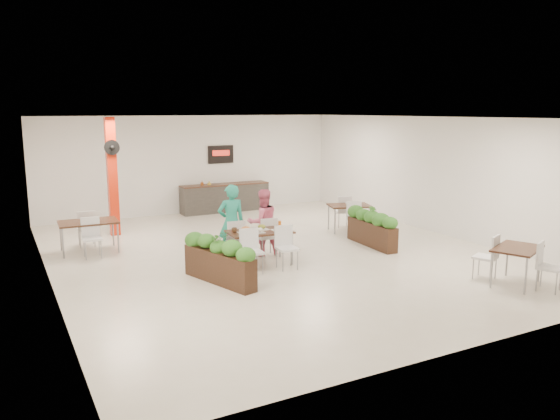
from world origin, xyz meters
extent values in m
plane|color=beige|center=(0.00, 0.00, 0.00)|extent=(12.00, 12.00, 0.00)
cube|color=white|center=(0.00, 6.00, 1.60)|extent=(10.00, 0.10, 3.20)
cube|color=white|center=(0.00, -6.00, 1.60)|extent=(10.00, 0.10, 3.20)
cube|color=white|center=(-5.00, 0.00, 1.60)|extent=(0.10, 12.00, 3.20)
cube|color=white|center=(5.00, 0.00, 1.60)|extent=(0.10, 12.00, 3.20)
cube|color=white|center=(0.00, 0.00, 3.20)|extent=(10.00, 12.00, 0.04)
cube|color=red|center=(-3.00, 3.80, 1.60)|extent=(0.25, 0.25, 3.20)
cylinder|color=black|center=(-3.00, 3.62, 2.40)|extent=(0.40, 0.06, 0.40)
sphere|color=black|center=(-3.00, 3.58, 2.40)|extent=(0.12, 0.12, 0.12)
cube|color=#2E2C29|center=(1.00, 5.65, 0.45)|extent=(3.00, 0.60, 0.90)
cube|color=black|center=(1.00, 5.65, 0.92)|extent=(3.00, 0.62, 0.04)
cube|color=black|center=(1.00, 5.96, 1.90)|extent=(0.90, 0.04, 0.60)
cube|color=red|center=(1.00, 5.93, 1.95)|extent=(0.60, 0.02, 0.18)
imported|color=#934618|center=(0.20, 5.65, 1.04)|extent=(0.09, 0.09, 0.19)
imported|color=gold|center=(0.45, 5.65, 1.02)|extent=(0.13, 0.13, 0.17)
cube|color=black|center=(-0.73, -0.64, 0.73)|extent=(1.46, 0.91, 0.04)
cylinder|color=gray|center=(-1.40, -0.93, 0.35)|extent=(0.04, 0.04, 0.71)
cylinder|color=gray|center=(-0.12, -1.03, 0.35)|extent=(0.04, 0.04, 0.71)
cylinder|color=gray|center=(-1.34, -0.25, 0.35)|extent=(0.04, 0.04, 0.71)
cylinder|color=gray|center=(-0.07, -0.35, 0.35)|extent=(0.04, 0.04, 0.71)
cube|color=white|center=(-1.08, -0.01, 0.45)|extent=(0.45, 0.45, 0.05)
cube|color=white|center=(-1.10, -0.20, 0.70)|extent=(0.42, 0.07, 0.45)
cylinder|color=gray|center=(-0.90, 0.15, 0.21)|extent=(0.02, 0.02, 0.43)
cylinder|color=gray|center=(-1.24, 0.18, 0.21)|extent=(0.02, 0.02, 0.43)
cylinder|color=gray|center=(-0.93, -0.19, 0.21)|extent=(0.02, 0.02, 0.43)
cylinder|color=gray|center=(-1.27, -0.16, 0.21)|extent=(0.02, 0.02, 0.43)
cube|color=white|center=(-0.29, -0.07, 0.45)|extent=(0.45, 0.45, 0.05)
cube|color=white|center=(-0.30, -0.26, 0.70)|extent=(0.42, 0.07, 0.45)
cylinder|color=gray|center=(-0.10, 0.08, 0.21)|extent=(0.02, 0.02, 0.43)
cylinder|color=gray|center=(-0.44, 0.11, 0.21)|extent=(0.02, 0.02, 0.43)
cylinder|color=gray|center=(-0.13, -0.25, 0.21)|extent=(0.02, 0.02, 0.43)
cylinder|color=gray|center=(-0.47, -0.23, 0.21)|extent=(0.02, 0.02, 0.43)
cube|color=white|center=(-1.18, -1.20, 0.45)|extent=(0.45, 0.45, 0.05)
cube|color=white|center=(-1.16, -1.01, 0.70)|extent=(0.42, 0.07, 0.45)
cylinder|color=gray|center=(-1.36, -1.36, 0.21)|extent=(0.02, 0.02, 0.43)
cylinder|color=gray|center=(-1.02, -1.39, 0.21)|extent=(0.02, 0.02, 0.43)
cylinder|color=gray|center=(-1.34, -1.02, 0.21)|extent=(0.02, 0.02, 0.43)
cylinder|color=gray|center=(-1.00, -1.05, 0.21)|extent=(0.02, 0.02, 0.43)
cube|color=white|center=(-0.38, -1.27, 0.45)|extent=(0.45, 0.45, 0.05)
cube|color=white|center=(-0.37, -1.08, 0.70)|extent=(0.42, 0.07, 0.45)
cylinder|color=gray|center=(-0.56, -1.42, 0.21)|extent=(0.02, 0.02, 0.43)
cylinder|color=gray|center=(-0.23, -1.45, 0.21)|extent=(0.02, 0.02, 0.43)
cylinder|color=gray|center=(-0.54, -1.08, 0.21)|extent=(0.02, 0.02, 0.43)
cylinder|color=gray|center=(-0.20, -1.11, 0.21)|extent=(0.02, 0.02, 0.43)
cube|color=white|center=(-1.09, -0.71, 0.76)|extent=(0.32, 0.32, 0.01)
ellipsoid|color=#994526|center=(-1.09, -0.71, 0.83)|extent=(0.22, 0.22, 0.13)
cube|color=white|center=(-0.62, -0.53, 0.76)|extent=(0.28, 0.28, 0.01)
ellipsoid|color=gold|center=(-0.62, -0.53, 0.82)|extent=(0.18, 0.18, 0.11)
cube|color=white|center=(-0.34, -0.79, 0.76)|extent=(0.28, 0.28, 0.01)
ellipsoid|color=#461D0E|center=(-0.34, -0.79, 0.81)|extent=(0.16, 0.16, 0.10)
cube|color=white|center=(-0.80, -0.81, 0.76)|extent=(0.19, 0.19, 0.01)
ellipsoid|color=white|center=(-0.80, -0.81, 0.80)|extent=(0.12, 0.12, 0.07)
cylinder|color=orange|center=(-0.17, -0.53, 0.82)|extent=(0.07, 0.07, 0.15)
imported|color=brown|center=(-1.27, -0.49, 0.80)|extent=(0.12, 0.12, 0.10)
imported|color=teal|center=(-1.13, 0.01, 0.87)|extent=(0.66, 0.46, 1.73)
imported|color=pink|center=(-0.33, 0.01, 0.79)|extent=(0.81, 0.65, 1.57)
cube|color=black|center=(-2.03, -1.49, 0.32)|extent=(0.85, 1.92, 0.64)
ellipsoid|color=#164E16|center=(-1.80, -2.26, 0.76)|extent=(0.40, 0.40, 0.32)
ellipsoid|color=#164E16|center=(-1.91, -1.88, 0.76)|extent=(0.40, 0.40, 0.32)
ellipsoid|color=#164E16|center=(-2.03, -1.49, 0.76)|extent=(0.40, 0.40, 0.32)
ellipsoid|color=#164E16|center=(-2.14, -1.11, 0.76)|extent=(0.40, 0.40, 0.32)
ellipsoid|color=#164E16|center=(-2.26, -0.72, 0.76)|extent=(0.40, 0.40, 0.32)
imported|color=#164E16|center=(-2.03, -1.49, 0.84)|extent=(0.37, 0.32, 0.41)
cube|color=black|center=(2.48, -0.47, 0.31)|extent=(0.42, 1.85, 0.61)
ellipsoid|color=#164E16|center=(2.43, -1.23, 0.73)|extent=(0.40, 0.40, 0.32)
ellipsoid|color=#164E16|center=(2.45, -0.85, 0.73)|extent=(0.40, 0.40, 0.32)
ellipsoid|color=#164E16|center=(2.48, -0.47, 0.73)|extent=(0.40, 0.40, 0.32)
ellipsoid|color=#164E16|center=(2.50, -0.08, 0.73)|extent=(0.40, 0.40, 0.32)
ellipsoid|color=#164E16|center=(2.53, 0.30, 0.73)|extent=(0.40, 0.40, 0.32)
imported|color=#164E16|center=(2.48, -0.47, 0.81)|extent=(0.22, 0.22, 0.40)
cube|color=black|center=(-3.91, 2.23, 0.73)|extent=(1.39, 0.96, 0.04)
cylinder|color=gray|center=(-4.54, 1.86, 0.35)|extent=(0.04, 0.04, 0.71)
cylinder|color=gray|center=(-3.31, 1.81, 0.35)|extent=(0.04, 0.04, 0.71)
cylinder|color=gray|center=(-4.51, 2.65, 0.35)|extent=(0.04, 0.04, 0.71)
cylinder|color=gray|center=(-3.28, 2.59, 0.35)|extent=(0.04, 0.04, 0.71)
cube|color=white|center=(-3.89, 2.83, 0.45)|extent=(0.44, 0.44, 0.05)
cube|color=white|center=(-3.89, 2.64, 0.70)|extent=(0.42, 0.06, 0.45)
cylinder|color=gray|center=(-3.71, 2.99, 0.21)|extent=(0.02, 0.02, 0.43)
cylinder|color=gray|center=(-4.05, 3.01, 0.21)|extent=(0.02, 0.02, 0.43)
cylinder|color=gray|center=(-3.72, 2.65, 0.21)|extent=(0.02, 0.02, 0.43)
cylinder|color=gray|center=(-4.06, 2.67, 0.21)|extent=(0.02, 0.02, 0.43)
cube|color=white|center=(-3.94, 1.63, 0.45)|extent=(0.44, 0.44, 0.05)
cube|color=white|center=(-3.93, 1.82, 0.70)|extent=(0.42, 0.06, 0.45)
cylinder|color=gray|center=(-4.11, 1.47, 0.21)|extent=(0.02, 0.02, 0.43)
cylinder|color=gray|center=(-3.77, 1.45, 0.21)|extent=(0.02, 0.02, 0.43)
cylinder|color=gray|center=(-4.10, 1.81, 0.21)|extent=(0.02, 0.02, 0.43)
cylinder|color=gray|center=(-3.76, 1.79, 0.21)|extent=(0.02, 0.02, 0.43)
imported|color=white|center=(-3.91, 2.23, 0.78)|extent=(0.22, 0.22, 0.05)
cube|color=black|center=(2.96, 1.20, 0.73)|extent=(1.31, 1.06, 0.04)
cylinder|color=gray|center=(2.38, 1.05, 0.35)|extent=(0.04, 0.04, 0.71)
cylinder|color=gray|center=(3.35, 0.75, 0.35)|extent=(0.04, 0.04, 0.71)
cylinder|color=gray|center=(2.56, 1.66, 0.35)|extent=(0.04, 0.04, 0.71)
cylinder|color=gray|center=(3.54, 1.36, 0.35)|extent=(0.04, 0.04, 0.71)
cube|color=white|center=(3.13, 1.78, 0.45)|extent=(0.53, 0.53, 0.05)
cube|color=white|center=(3.08, 1.60, 0.70)|extent=(0.41, 0.16, 0.45)
cylinder|color=gray|center=(3.35, 1.89, 0.21)|extent=(0.02, 0.02, 0.43)
cylinder|color=gray|center=(3.02, 1.99, 0.21)|extent=(0.02, 0.02, 0.43)
cylinder|color=gray|center=(3.25, 1.56, 0.21)|extent=(0.02, 0.02, 0.43)
cylinder|color=gray|center=(2.92, 1.67, 0.21)|extent=(0.02, 0.02, 0.43)
cube|color=white|center=(2.78, 0.63, 0.45)|extent=(0.53, 0.53, 0.05)
cube|color=white|center=(2.84, 0.81, 0.70)|extent=(0.41, 0.16, 0.45)
cylinder|color=gray|center=(2.57, 0.52, 0.21)|extent=(0.02, 0.02, 0.43)
cylinder|color=gray|center=(2.89, 0.42, 0.21)|extent=(0.02, 0.02, 0.43)
cylinder|color=gray|center=(2.67, 0.84, 0.21)|extent=(0.02, 0.02, 0.43)
cylinder|color=gray|center=(2.99, 0.74, 0.21)|extent=(0.02, 0.02, 0.43)
imported|color=white|center=(2.96, 1.20, 0.78)|extent=(0.22, 0.22, 0.05)
cube|color=black|center=(3.06, -4.31, 0.73)|extent=(1.32, 1.13, 0.04)
cylinder|color=gray|center=(2.73, -4.79, 0.35)|extent=(0.04, 0.04, 0.71)
cylinder|color=gray|center=(3.64, -4.39, 0.35)|extent=(0.04, 0.04, 0.71)
cylinder|color=gray|center=(2.48, -4.22, 0.35)|extent=(0.04, 0.04, 0.71)
cylinder|color=gray|center=(3.39, -3.82, 0.35)|extent=(0.04, 0.04, 0.71)
cube|color=white|center=(2.82, -3.76, 0.45)|extent=(0.55, 0.55, 0.05)
cube|color=white|center=(2.90, -3.93, 0.70)|extent=(0.40, 0.21, 0.45)
cylinder|color=gray|center=(2.91, -3.53, 0.21)|extent=(0.02, 0.02, 0.43)
cylinder|color=gray|center=(2.60, -3.67, 0.21)|extent=(0.02, 0.02, 0.43)
cylinder|color=gray|center=(3.04, -3.84, 0.21)|extent=(0.02, 0.02, 0.43)
cylinder|color=gray|center=(2.73, -3.98, 0.21)|extent=(0.02, 0.02, 0.43)
cube|color=white|center=(3.30, -4.85, 0.45)|extent=(0.55, 0.55, 0.05)
cube|color=white|center=(3.23, -4.68, 0.70)|extent=(0.40, 0.21, 0.45)
cylinder|color=gray|center=(3.22, -5.08, 0.21)|extent=(0.02, 0.02, 0.43)
cylinder|color=gray|center=(3.53, -4.94, 0.21)|extent=(0.02, 0.02, 0.43)
cylinder|color=gray|center=(3.08, -4.77, 0.21)|extent=(0.02, 0.02, 0.43)
cylinder|color=gray|center=(3.39, -4.63, 0.21)|extent=(0.02, 0.02, 0.43)
camera|label=1|loc=(-5.81, -11.24, 3.38)|focal=35.00mm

